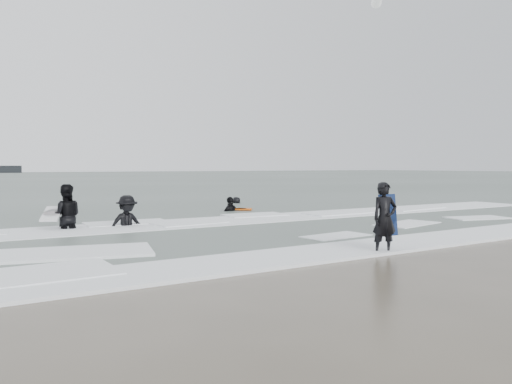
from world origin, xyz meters
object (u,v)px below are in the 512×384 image
surfer_right_near (231,212)px  surfer_breaker (127,228)px  surfer_wading (66,231)px  surfer_right_far (237,204)px  surfer_centre (384,254)px

surfer_right_near → surfer_breaker: bearing=12.1°
surfer_wading → surfer_right_near: size_ratio=1.09×
surfer_wading → surfer_right_near: surfer_wading is taller
surfer_right_near → surfer_right_far: surfer_right_near is taller
surfer_wading → surfer_centre: bearing=134.8°
surfer_centre → surfer_breaker: surfer_breaker is taller
surfer_wading → surfer_right_far: bearing=-134.8°
surfer_wading → surfer_breaker: bearing=179.9°
surfer_wading → surfer_breaker: (1.79, -0.33, 0.00)m
surfer_right_near → surfer_right_far: (2.37, 3.80, 0.00)m
surfer_centre → surfer_wading: bearing=138.2°
surfer_centre → surfer_right_near: 10.88m
surfer_wading → surfer_right_near: bearing=-148.0°
surfer_breaker → surfer_right_near: bearing=27.3°
surfer_breaker → surfer_centre: bearing=-67.6°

